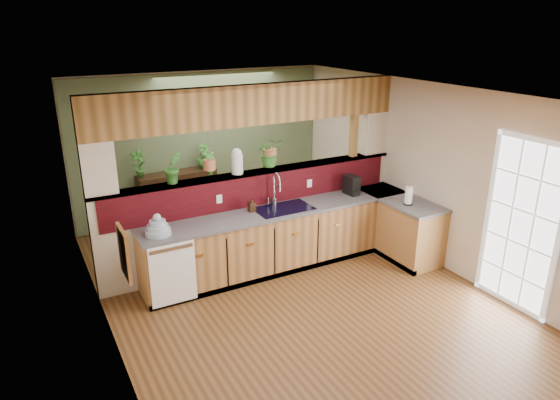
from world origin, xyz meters
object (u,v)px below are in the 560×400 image
glass_jar (237,161)px  shelving_console (178,197)px  coffee_maker (352,186)px  faucet (275,188)px  dish_stack (158,228)px  paper_towel (409,196)px  soap_dispenser (252,205)px

glass_jar → shelving_console: bearing=99.3°
coffee_maker → glass_jar: (-1.74, 0.34, 0.54)m
faucet → glass_jar: (-0.48, 0.22, 0.40)m
dish_stack → coffee_maker: coffee_maker is taller
dish_stack → glass_jar: size_ratio=0.89×
paper_towel → shelving_console: bearing=129.9°
soap_dispenser → coffee_maker: coffee_maker is taller
soap_dispenser → faucet: bearing=6.2°
dish_stack → shelving_console: size_ratio=0.24×
coffee_maker → paper_towel: size_ratio=1.03×
soap_dispenser → glass_jar: glass_jar is taller
faucet → dish_stack: size_ratio=1.57×
glass_jar → shelving_console: glass_jar is taller
coffee_maker → paper_towel: bearing=-61.2°
dish_stack → paper_towel: 3.52m
soap_dispenser → paper_towel: (2.10, -0.82, 0.03)m
faucet → soap_dispenser: faucet is taller
soap_dispenser → shelving_console: (-0.40, 2.17, -0.50)m
soap_dispenser → paper_towel: bearing=-21.4°
coffee_maker → shelving_console: (-2.05, 2.24, -0.53)m
coffee_maker → shelving_console: bearing=130.4°
faucet → shelving_console: (-0.79, 2.12, -0.67)m
paper_towel → glass_jar: bearing=153.5°
faucet → glass_jar: glass_jar is taller
paper_towel → faucet: bearing=153.1°
paper_towel → shelving_console: (-2.50, 2.99, -0.53)m
shelving_console → coffee_maker: bearing=-50.6°
soap_dispenser → glass_jar: (-0.09, 0.27, 0.57)m
paper_towel → soap_dispenser: bearing=158.6°
coffee_maker → faucet: bearing=172.8°
soap_dispenser → glass_jar: 0.63m
dish_stack → paper_towel: paper_towel is taller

